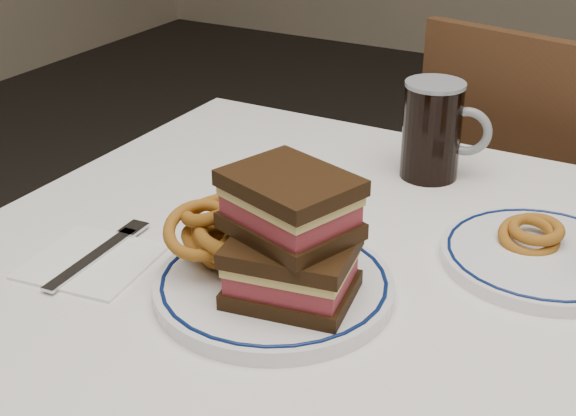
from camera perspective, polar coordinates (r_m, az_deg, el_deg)
The scene contains 10 objects.
dining_table at distance 1.01m, azimuth 12.03°, elevation -10.69°, with size 1.27×0.87×0.75m.
chair_far at distance 1.70m, azimuth 16.99°, elevation -1.11°, with size 0.50×0.50×0.90m.
main_plate at distance 0.91m, azimuth -0.99°, elevation -5.55°, with size 0.27×0.27×0.02m.
reuben_sandwich at distance 0.85m, azimuth 0.20°, elevation -2.09°, with size 0.16×0.15×0.14m.
onion_rings_main at distance 0.92m, azimuth -4.70°, elevation -2.11°, with size 0.12×0.12×0.10m.
ketchup_ramekin at distance 0.99m, azimuth -1.13°, elevation -1.01°, with size 0.06×0.06×0.03m.
beer_mug at distance 1.20m, azimuth 10.34°, elevation 5.51°, with size 0.13×0.09×0.15m.
far_plate at distance 1.02m, azimuth 17.58°, elevation -3.28°, with size 0.24×0.24×0.02m.
onion_rings_far at distance 1.03m, azimuth 16.98°, elevation -1.74°, with size 0.08×0.08×0.04m.
napkin_fork at distance 1.01m, azimuth -13.65°, elevation -3.58°, with size 0.16×0.19×0.01m.
Camera 1 is at (0.20, -0.79, 1.25)m, focal length 50.00 mm.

